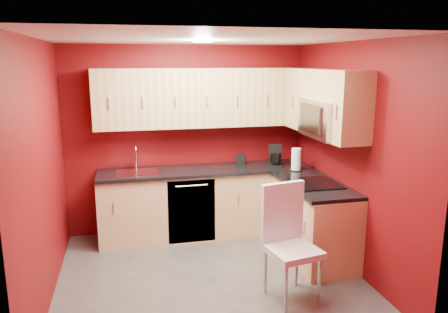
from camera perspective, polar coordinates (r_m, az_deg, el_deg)
name	(u,v)px	position (r m, az deg, el deg)	size (l,w,h in m)	color
floor	(210,277)	(4.91, -1.87, -15.42)	(3.20, 3.20, 0.00)	#504D4B
ceiling	(208,39)	(4.35, -2.11, 15.14)	(3.20, 3.20, 0.00)	white
wall_back	(188,140)	(5.91, -4.77, 2.22)	(3.20, 3.20, 0.00)	#5F090D
wall_front	(250,214)	(3.07, 3.44, -7.48)	(3.20, 3.20, 0.00)	#5F090D
wall_left	(42,174)	(4.46, -22.63, -2.09)	(3.00, 3.00, 0.00)	#5F090D
wall_right	(351,157)	(5.01, 16.27, -0.09)	(3.00, 3.00, 0.00)	#5F090D
base_cabinets_back	(207,203)	(5.86, -2.25, -6.08)	(2.80, 0.60, 0.87)	#E2B581
base_cabinets_right	(313,221)	(5.32, 11.57, -8.27)	(0.60, 1.30, 0.87)	#E2B581
countertop_back	(207,170)	(5.72, -2.26, -1.79)	(2.80, 0.63, 0.04)	black
countertop_right	(314,185)	(5.16, 11.70, -3.62)	(0.63, 1.27, 0.04)	black
upper_cabinets_back	(204,98)	(5.70, -2.61, 7.70)	(2.80, 0.35, 0.75)	tan
upper_cabinets_right	(322,96)	(5.23, 12.65, 7.68)	(0.35, 1.55, 0.75)	tan
microwave	(328,119)	(5.02, 13.39, 4.85)	(0.42, 0.76, 0.42)	silver
cooktop	(315,183)	(5.12, 11.82, -3.45)	(0.50, 0.55, 0.01)	black
sink	(137,170)	(5.63, -11.34, -1.69)	(0.52, 0.42, 0.35)	silver
dishwasher_front	(192,211)	(5.55, -4.24, -7.17)	(0.60, 0.02, 0.82)	black
downlight	(202,41)	(4.64, -2.83, 14.78)	(0.20, 0.20, 0.01)	white
coffee_maker	(275,156)	(5.84, 6.66, 0.07)	(0.17, 0.23, 0.28)	black
napkin_holder	(241,160)	(5.92, 2.20, -0.42)	(0.13, 0.13, 0.14)	black
paper_towel	(296,159)	(5.66, 9.42, -0.39)	(0.16, 0.16, 0.29)	white
dining_chair	(293,244)	(4.33, 8.97, -11.28)	(0.46, 0.48, 1.13)	white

